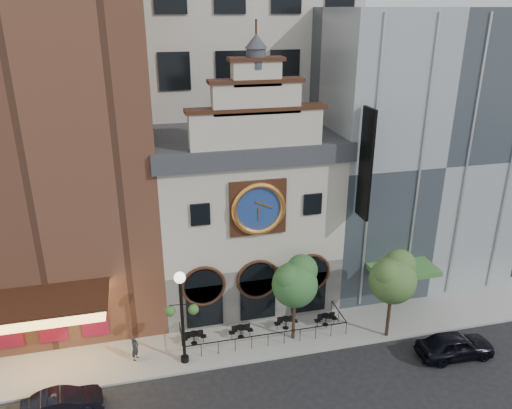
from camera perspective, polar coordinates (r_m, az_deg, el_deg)
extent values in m
plane|color=black|center=(32.06, 1.96, -17.34)|extent=(120.00, 120.00, 0.00)
cube|color=gray|center=(33.92, 0.80, -14.66)|extent=(44.00, 5.00, 0.15)
cube|color=#605E5B|center=(37.31, -1.31, -7.20)|extent=(12.00, 8.00, 4.00)
cube|color=#BEB4A7|center=(34.99, -1.39, 0.70)|extent=(12.00, 8.00, 7.00)
cube|color=#2D3035|center=(33.73, -1.45, 7.22)|extent=(12.60, 8.60, 1.20)
cube|color=#351B0F|center=(30.96, 0.22, -0.37)|extent=(3.60, 0.25, 3.60)
cylinder|color=navy|center=(30.83, 0.28, -0.47)|extent=(3.10, 0.12, 3.10)
torus|color=#E89544|center=(30.76, 0.32, -0.52)|extent=(3.46, 0.36, 3.46)
cylinder|color=#2D3035|center=(29.28, 0.01, 16.34)|extent=(1.10, 1.10, 1.10)
cone|color=#2D3035|center=(29.20, 0.01, 18.20)|extent=(1.30, 1.30, 0.80)
cube|color=brown|center=(35.28, -23.51, 7.58)|extent=(14.00, 12.00, 25.00)
cube|color=#FFBF59|center=(31.24, -23.28, -10.75)|extent=(7.00, 3.40, 0.70)
cube|color=#351B0F|center=(31.01, -23.40, -10.04)|extent=(7.40, 3.80, 0.15)
cube|color=maroon|center=(33.76, -22.32, -12.45)|extent=(5.60, 0.15, 2.60)
cube|color=gray|center=(40.59, 16.29, 6.52)|extent=(14.00, 12.00, 20.00)
cube|color=#417A37|center=(35.78, 16.53, -7.17)|extent=(4.50, 2.40, 0.35)
cube|color=black|center=(31.45, 12.43, 4.49)|extent=(0.18, 1.60, 7.00)
cube|color=beige|center=(44.46, -5.11, 21.39)|extent=(20.00, 16.00, 40.00)
cylinder|color=black|center=(32.87, -7.13, -14.45)|extent=(0.68, 0.68, 0.03)
cylinder|color=black|center=(33.09, -7.10, -14.96)|extent=(0.06, 0.06, 0.72)
cylinder|color=black|center=(33.18, -1.74, -13.87)|extent=(0.68, 0.68, 0.03)
cylinder|color=black|center=(33.39, -1.73, -14.39)|extent=(0.06, 0.06, 0.72)
cylinder|color=black|center=(34.01, 3.45, -12.91)|extent=(0.68, 0.68, 0.03)
cylinder|color=black|center=(34.22, 3.44, -13.42)|extent=(0.06, 0.06, 0.72)
cylinder|color=black|center=(34.56, 8.01, -12.48)|extent=(0.68, 0.68, 0.03)
cylinder|color=black|center=(34.77, 7.98, -12.98)|extent=(0.06, 0.06, 0.72)
imported|color=black|center=(34.12, 21.80, -14.70)|extent=(4.83, 2.08, 1.62)
imported|color=black|center=(30.15, -21.26, -20.42)|extent=(4.25, 1.94, 1.35)
imported|color=black|center=(32.21, -13.66, -15.68)|extent=(0.64, 0.70, 1.61)
cylinder|color=black|center=(30.35, -8.39, -13.19)|extent=(0.20, 0.20, 5.58)
cylinder|color=black|center=(31.92, -8.13, -17.06)|extent=(0.49, 0.49, 0.33)
sphere|color=white|center=(28.75, -8.72, -8.25)|extent=(0.67, 0.67, 0.67)
sphere|color=#325622|center=(29.92, -9.79, -11.92)|extent=(0.63, 0.63, 0.63)
sphere|color=#325622|center=(29.87, -7.17, -11.82)|extent=(0.63, 0.63, 0.63)
cylinder|color=#382619|center=(32.74, 4.33, -12.76)|extent=(0.22, 0.22, 3.09)
sphere|color=#245522|center=(31.43, 4.45, -9.10)|extent=(2.87, 2.87, 2.87)
sphere|color=#245522|center=(31.47, 5.27, -7.46)|extent=(1.99, 1.99, 1.99)
sphere|color=#245522|center=(30.84, 3.82, -8.53)|extent=(1.77, 1.77, 1.77)
cylinder|color=#382619|center=(33.94, 14.92, -12.04)|extent=(0.23, 0.23, 3.20)
sphere|color=#365722|center=(32.64, 15.34, -8.36)|extent=(2.97, 2.97, 2.97)
sphere|color=#365722|center=(32.78, 16.08, -6.71)|extent=(2.06, 2.06, 2.06)
sphere|color=#365722|center=(31.98, 14.91, -7.80)|extent=(1.83, 1.83, 1.83)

